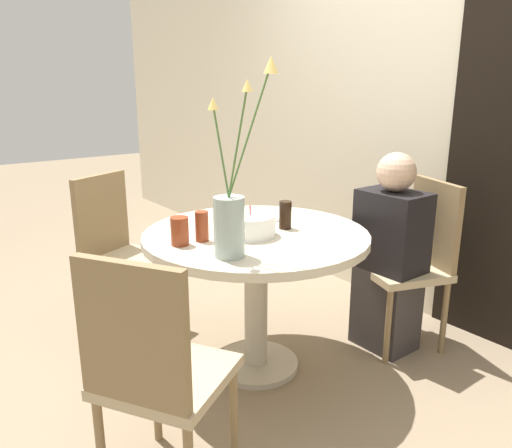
% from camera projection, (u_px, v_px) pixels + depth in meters
% --- Properties ---
extents(ground_plane, '(16.00, 16.00, 0.00)m').
position_uv_depth(ground_plane, '(256.00, 366.00, 2.57)').
color(ground_plane, '#89755B').
extents(wall_back, '(8.00, 0.05, 2.60)m').
position_uv_depth(wall_back, '(424.00, 102.00, 2.95)').
color(wall_back, beige).
rests_on(wall_back, ground_plane).
extents(dining_table, '(1.08, 1.08, 0.72)m').
position_uv_depth(dining_table, '(256.00, 258.00, 2.41)').
color(dining_table, beige).
rests_on(dining_table, ground_plane).
extents(chair_far_back, '(0.51, 0.51, 0.91)m').
position_uv_depth(chair_far_back, '(416.00, 254.00, 2.69)').
color(chair_far_back, tan).
rests_on(chair_far_back, ground_plane).
extents(chair_right_flank, '(0.53, 0.53, 0.91)m').
position_uv_depth(chair_right_flank, '(117.00, 245.00, 2.85)').
color(chair_right_flank, tan).
rests_on(chair_right_flank, ground_plane).
extents(chair_near_front, '(0.55, 0.55, 0.91)m').
position_uv_depth(chair_near_front, '(154.00, 367.00, 1.62)').
color(chair_near_front, tan).
rests_on(chair_near_front, ground_plane).
extents(birthday_cake, '(0.23, 0.23, 0.14)m').
position_uv_depth(birthday_cake, '(250.00, 225.00, 2.31)').
color(birthday_cake, white).
rests_on(birthday_cake, dining_table).
extents(flower_vase, '(0.17, 0.25, 0.78)m').
position_uv_depth(flower_vase, '(231.00, 213.00, 2.00)').
color(flower_vase, '#9EB2AD').
rests_on(flower_vase, dining_table).
extents(side_plate, '(0.22, 0.22, 0.01)m').
position_uv_depth(side_plate, '(262.00, 217.00, 2.63)').
color(side_plate, white).
rests_on(side_plate, dining_table).
extents(drink_glass_0, '(0.06, 0.06, 0.14)m').
position_uv_depth(drink_glass_0, '(285.00, 215.00, 2.42)').
color(drink_glass_0, black).
rests_on(drink_glass_0, dining_table).
extents(drink_glass_1, '(0.06, 0.06, 0.14)m').
position_uv_depth(drink_glass_1, '(202.00, 226.00, 2.23)').
color(drink_glass_1, maroon).
rests_on(drink_glass_1, dining_table).
extents(drink_glass_2, '(0.08, 0.08, 0.13)m').
position_uv_depth(drink_glass_2, '(180.00, 231.00, 2.17)').
color(drink_glass_2, maroon).
rests_on(drink_glass_2, dining_table).
extents(person_woman, '(0.34, 0.24, 1.07)m').
position_uv_depth(person_woman, '(390.00, 259.00, 2.65)').
color(person_woman, '#383333').
rests_on(person_woman, ground_plane).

